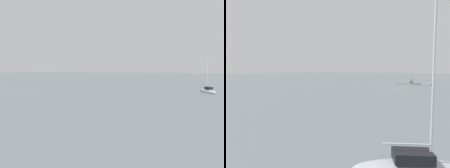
# 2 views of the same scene
# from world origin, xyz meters

# --- Properties ---
(ground_plane) EXTENTS (500.00, 500.00, 0.00)m
(ground_plane) POSITION_xyz_m (0.00, 0.00, 0.00)
(ground_plane) COLOR slate
(seawall_pier) EXTENTS (12.01, 1.60, 0.60)m
(seawall_pier) POSITION_xyz_m (0.00, -19.68, 0.30)
(seawall_pier) COLOR gray
(seawall_pier) RESTS_ON ground_plane
(person_seated_grey_left) EXTENTS (0.42, 0.62, 0.73)m
(person_seated_grey_left) POSITION_xyz_m (0.27, -19.61, 0.86)
(person_seated_grey_left) COLOR #1E2333
(person_seated_grey_left) RESTS_ON seawall_pier
(person_seated_brown_right) EXTENTS (0.42, 0.62, 0.73)m
(person_seated_brown_right) POSITION_xyz_m (0.83, -19.46, 0.86)
(person_seated_brown_right) COLOR #1E2333
(person_seated_brown_right) RESTS_ON seawall_pier
(umbrella_open_navy) EXTENTS (1.43, 1.43, 1.31)m
(umbrella_open_navy) POSITION_xyz_m (0.54, -19.66, 1.73)
(umbrella_open_navy) COLOR black
(umbrella_open_navy) RESTS_ON seawall_pier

